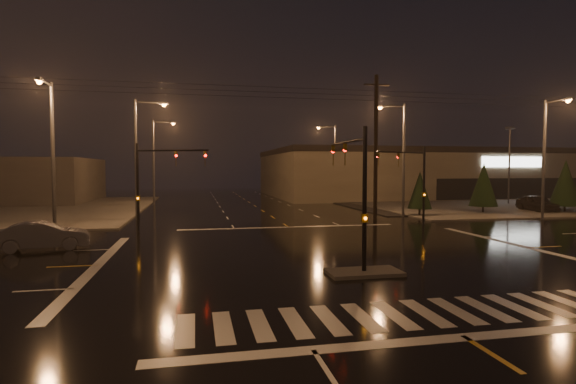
{
  "coord_description": "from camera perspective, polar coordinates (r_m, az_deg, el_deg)",
  "views": [
    {
      "loc": [
        -6.7,
        -21.08,
        4.31
      ],
      "look_at": [
        -1.65,
        3.32,
        3.0
      ],
      "focal_mm": 28.0,
      "sensor_mm": 36.0,
      "label": 1
    }
  ],
  "objects": [
    {
      "name": "ground",
      "position": [
        22.53,
        5.89,
        -8.03
      ],
      "size": [
        140.0,
        140.0,
        0.0
      ],
      "primitive_type": "plane",
      "color": "black",
      "rests_on": "ground"
    },
    {
      "name": "sidewalk_ne",
      "position": [
        63.04,
        23.95,
        -1.12
      ],
      "size": [
        36.0,
        36.0,
        0.12
      ],
      "primitive_type": "cube",
      "color": "#44413D",
      "rests_on": "ground"
    },
    {
      "name": "median_island",
      "position": [
        18.83,
        9.62,
        -10.03
      ],
      "size": [
        3.0,
        1.6,
        0.15
      ],
      "primitive_type": "cube",
      "color": "#44413D",
      "rests_on": "ground"
    },
    {
      "name": "crosswalk",
      "position": [
        14.47,
        17.07,
        -14.43
      ],
      "size": [
        15.0,
        2.6,
        0.01
      ],
      "primitive_type": "cube",
      "color": "beige",
      "rests_on": "ground"
    },
    {
      "name": "stop_bar_near",
      "position": [
        12.84,
        21.55,
        -16.78
      ],
      "size": [
        16.0,
        0.5,
        0.01
      ],
      "primitive_type": "cube",
      "color": "beige",
      "rests_on": "ground"
    },
    {
      "name": "stop_bar_far",
      "position": [
        33.05,
        0.1,
        -4.48
      ],
      "size": [
        16.0,
        0.5,
        0.01
      ],
      "primitive_type": "cube",
      "color": "beige",
      "rests_on": "ground"
    },
    {
      "name": "parking_lot",
      "position": [
        64.54,
        28.6,
        -1.16
      ],
      "size": [
        50.0,
        24.0,
        0.08
      ],
      "primitive_type": "cube",
      "color": "black",
      "rests_on": "ground"
    },
    {
      "name": "retail_building",
      "position": [
        78.98,
        20.2,
        2.48
      ],
      "size": [
        60.2,
        28.3,
        7.2
      ],
      "color": "brown",
      "rests_on": "ground"
    },
    {
      "name": "signal_mast_median",
      "position": [
        19.22,
        8.71,
        1.31
      ],
      "size": [
        0.25,
        4.59,
        6.0
      ],
      "color": "black",
      "rests_on": "ground"
    },
    {
      "name": "signal_mast_ne",
      "position": [
        35.17,
        15.74,
        2.05
      ],
      "size": [
        4.84,
        1.86,
        6.0
      ],
      "color": "black",
      "rests_on": "ground"
    },
    {
      "name": "signal_mast_nw",
      "position": [
        31.34,
        -16.82,
        1.93
      ],
      "size": [
        4.84,
        1.86,
        6.0
      ],
      "color": "black",
      "rests_on": "ground"
    },
    {
      "name": "streetlight_1",
      "position": [
        39.36,
        -18.3,
        5.03
      ],
      "size": [
        2.77,
        0.32,
        10.0
      ],
      "color": "#38383A",
      "rests_on": "ground"
    },
    {
      "name": "streetlight_2",
      "position": [
        55.28,
        -16.39,
        4.43
      ],
      "size": [
        2.77,
        0.32,
        10.0
      ],
      "color": "#38383A",
      "rests_on": "ground"
    },
    {
      "name": "streetlight_3",
      "position": [
        41.19,
        14.1,
        4.99
      ],
      "size": [
        2.77,
        0.32,
        10.0
      ],
      "color": "#38383A",
      "rests_on": "ground"
    },
    {
      "name": "streetlight_4",
      "position": [
        59.83,
        5.72,
        4.42
      ],
      "size": [
        2.77,
        0.32,
        10.0
      ],
      "color": "#38383A",
      "rests_on": "ground"
    },
    {
      "name": "streetlight_5",
      "position": [
        33.61,
        -27.87,
        5.21
      ],
      "size": [
        0.32,
        2.77,
        10.0
      ],
      "color": "#38383A",
      "rests_on": "ground"
    },
    {
      "name": "streetlight_6",
      "position": [
        43.21,
        30.05,
        4.58
      ],
      "size": [
        0.32,
        2.77,
        10.0
      ],
      "color": "#38383A",
      "rests_on": "ground"
    },
    {
      "name": "utility_pole_1",
      "position": [
        38.08,
        11.09,
        5.69
      ],
      "size": [
        2.2,
        0.32,
        12.0
      ],
      "color": "black",
      "rests_on": "ground"
    },
    {
      "name": "conifer_0",
      "position": [
        42.1,
        16.4,
        0.25
      ],
      "size": [
        2.15,
        2.15,
        4.05
      ],
      "color": "black",
      "rests_on": "ground"
    },
    {
      "name": "conifer_1",
      "position": [
        47.05,
        23.58,
        0.87
      ],
      "size": [
        2.65,
        2.65,
        4.84
      ],
      "color": "black",
      "rests_on": "ground"
    },
    {
      "name": "conifer_2",
      "position": [
        51.24,
        31.77,
        1.01
      ],
      "size": [
        2.85,
        2.85,
        5.15
      ],
      "color": "black",
      "rests_on": "ground"
    },
    {
      "name": "car_parked",
      "position": [
        51.19,
        29.07,
        -1.25
      ],
      "size": [
        2.73,
        5.25,
        1.7
      ],
      "primitive_type": "imported",
      "rotation": [
        0.0,
        0.0,
        -0.15
      ],
      "color": "black",
      "rests_on": "ground"
    },
    {
      "name": "car_crossing",
      "position": [
        27.12,
        -28.71,
        -4.89
      ],
      "size": [
        4.82,
        2.5,
        1.51
      ],
      "primitive_type": "imported",
      "rotation": [
        0.0,
        0.0,
        1.78
      ],
      "color": "slate",
      "rests_on": "ground"
    }
  ]
}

